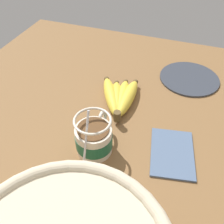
{
  "coord_description": "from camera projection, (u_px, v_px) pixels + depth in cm",
  "views": [
    {
      "loc": [
        -43.25,
        -15.33,
        53.43
      ],
      "look_at": [
        1.55,
        0.4,
        8.51
      ],
      "focal_mm": 40.0,
      "sensor_mm": 36.0,
      "label": 1
    }
  ],
  "objects": [
    {
      "name": "coffee_mug",
      "position": [
        94.0,
        138.0,
        0.59
      ],
      "size": [
        14.98,
        8.92,
        14.76
      ],
      "color": "beige",
      "rests_on": "table"
    },
    {
      "name": "table",
      "position": [
        112.0,
        133.0,
        0.69
      ],
      "size": [
        111.25,
        111.25,
        3.89
      ],
      "color": "brown",
      "rests_on": "ground"
    },
    {
      "name": "banana_bunch",
      "position": [
        119.0,
        97.0,
        0.74
      ],
      "size": [
        19.44,
        12.81,
        4.26
      ],
      "color": "brown",
      "rests_on": "table"
    },
    {
      "name": "napkin",
      "position": [
        172.0,
        153.0,
        0.61
      ],
      "size": [
        16.4,
        12.85,
        0.6
      ],
      "color": "slate",
      "rests_on": "table"
    },
    {
      "name": "small_plate",
      "position": [
        189.0,
        78.0,
        0.84
      ],
      "size": [
        19.58,
        19.58,
        0.6
      ],
      "color": "#333842",
      "rests_on": "table"
    }
  ]
}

